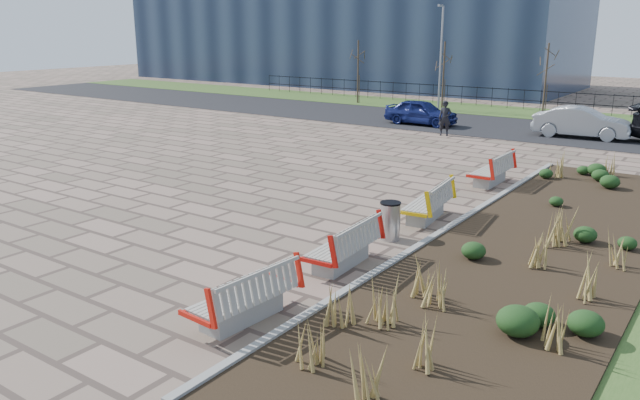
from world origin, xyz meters
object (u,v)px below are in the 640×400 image
Objects in this scene: bench_a at (242,294)px; bench_c at (426,201)px; bench_b at (341,244)px; bench_d at (490,169)px; lamp_west at (441,59)px; pedestrian at (445,118)px; car_silver at (582,122)px; litter_bin at (390,221)px; car_blue at (421,112)px.

bench_a is 1.00× the size of bench_c.
bench_c is at bearing 94.45° from bench_a.
bench_b and bench_d have the same top height.
bench_b and bench_c have the same top height.
bench_c is (0.00, 4.03, 0.00)m from bench_b.
lamp_west is at bearing 107.11° from bench_b.
bench_d is 9.25m from pedestrian.
car_silver is at bearing 93.76° from bench_a.
bench_b is 26.09m from lamp_west.
bench_a is 3.10m from bench_b.
bench_a reaches higher than litter_bin.
bench_a and bench_d have the same top height.
lamp_west reaches higher than car_blue.
bench_b is at bearing -69.72° from lamp_west.
lamp_west reaches higher than car_silver.
bench_b is at bearing 94.45° from bench_a.
bench_c is at bearing 86.83° from bench_b.
car_blue reaches higher than bench_c.
pedestrian reaches higher than bench_d.
pedestrian is at bearing 123.31° from bench_d.
bench_d is 2.34× the size of litter_bin.
bench_d is 1.30× the size of pedestrian.
litter_bin is at bearing 86.83° from bench_b.
bench_d is 18.22m from lamp_west.
bench_d is (0.00, 4.69, 0.00)m from bench_c.
bench_c is 1.00× the size of bench_d.
litter_bin is at bearing -67.97° from lamp_west.
lamp_west is (-9.00, 22.25, 2.59)m from litter_bin.
bench_a is 1.30× the size of pedestrian.
bench_a is at bearing -161.26° from car_blue.
bench_b is 2.12m from litter_bin.
bench_c is at bearing -66.12° from lamp_west.
pedestrian is 0.39× the size of car_silver.
pedestrian is at bearing 108.95° from bench_a.
bench_a is 20.21m from pedestrian.
bench_d is 0.35× the size of lamp_west.
bench_c is 0.35× the size of lamp_west.
bench_d is (0.00, 11.82, 0.00)m from bench_a.
litter_bin is 0.56× the size of pedestrian.
bench_c is (0.00, 7.13, 0.00)m from bench_a.
bench_d reaches higher than litter_bin.
lamp_west is at bearing 112.60° from bench_a.
bench_c is at bearing 90.01° from litter_bin.
bench_c is 15.41m from car_silver.
lamp_west is at bearing 112.03° from litter_bin.
pedestrian is at bearing 103.91° from bench_b.
bench_b is 20.21m from car_blue.
car_blue is at bearing 90.05° from car_silver.
car_silver is (0.27, 15.41, 0.21)m from bench_c.
car_blue reaches higher than bench_a.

